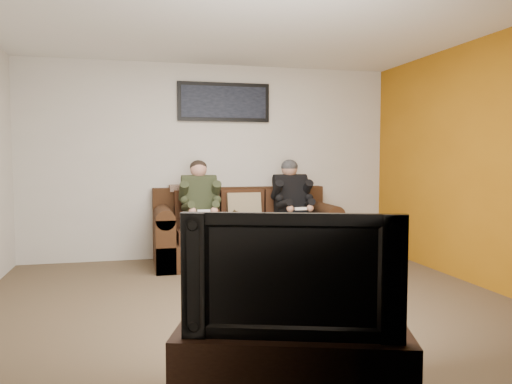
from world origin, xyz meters
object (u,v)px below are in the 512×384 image
object	(u,v)px
cat	(251,220)
tv_stand	(292,369)
person_left	(200,207)
sofa	(245,234)
person_right	(293,204)
framed_poster	(224,102)
television	(292,272)

from	to	relation	value
cat	tv_stand	world-z (taller)	cat
person_left	tv_stand	xyz separation A→B (m)	(0.04, -3.59, -0.55)
sofa	tv_stand	bearing A→B (deg)	-98.41
person_right	framed_poster	size ratio (longest dim) A/B	1.06
cat	framed_poster	bearing A→B (deg)	112.65
sofa	framed_poster	bearing A→B (deg)	117.58
person_right	tv_stand	size ratio (longest dim) A/B	1.03
sofa	framed_poster	xyz separation A→B (m)	(-0.20, 0.38, 1.74)
person_right	person_left	bearing A→B (deg)	-179.98
cat	framed_poster	world-z (taller)	framed_poster
sofa	person_left	bearing A→B (deg)	-161.97
cat	person_right	bearing A→B (deg)	0.79
cat	tv_stand	bearing A→B (deg)	-99.58
cat	television	bearing A→B (deg)	-99.58
television	person_right	bearing A→B (deg)	90.20
person_left	framed_poster	xyz separation A→B (m)	(0.40, 0.58, 1.35)
cat	tv_stand	xyz separation A→B (m)	(-0.60, -3.58, -0.36)
person_right	television	distance (m)	3.77
tv_stand	television	world-z (taller)	television
cat	television	distance (m)	3.64
person_left	sofa	bearing A→B (deg)	18.03
person_left	person_right	distance (m)	1.20
television	tv_stand	bearing A→B (deg)	108.12
tv_stand	framed_poster	bearing A→B (deg)	103.19
person_right	television	world-z (taller)	person_right
person_left	television	bearing A→B (deg)	-89.34
person_right	tv_stand	distance (m)	3.81
person_left	person_right	xyz separation A→B (m)	(1.20, 0.00, 0.00)
sofa	person_right	world-z (taller)	person_right
cat	tv_stand	distance (m)	3.65
sofa	person_right	bearing A→B (deg)	-17.99
tv_stand	television	bearing A→B (deg)	-71.88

